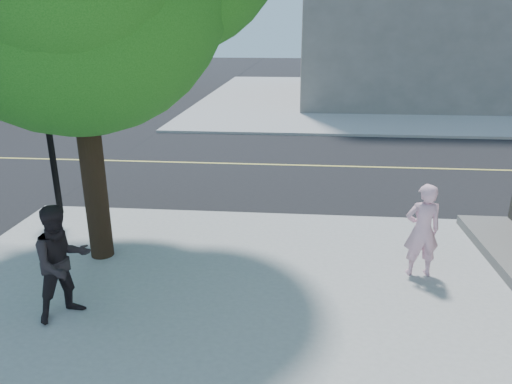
# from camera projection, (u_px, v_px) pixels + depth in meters

# --- Properties ---
(ground) EXTENTS (140.00, 140.00, 0.00)m
(ground) POSITION_uv_depth(u_px,v_px,m) (86.00, 212.00, 11.01)
(ground) COLOR black
(ground) RESTS_ON ground
(road_ew) EXTENTS (140.00, 9.00, 0.01)m
(road_ew) POSITION_uv_depth(u_px,v_px,m) (146.00, 162.00, 15.25)
(road_ew) COLOR black
(road_ew) RESTS_ON ground
(sidewalk_ne) EXTENTS (29.00, 25.00, 0.12)m
(sidewalk_ne) POSITION_uv_depth(u_px,v_px,m) (432.00, 97.00, 30.08)
(sidewalk_ne) COLOR #9E9E9E
(sidewalk_ne) RESTS_ON ground
(man_on_phone) EXTENTS (0.62, 0.44, 1.61)m
(man_on_phone) POSITION_uv_depth(u_px,v_px,m) (422.00, 230.00, 7.68)
(man_on_phone) COLOR #E7ACC5
(man_on_phone) RESTS_ON sidewalk_se
(pedestrian) EXTENTS (1.02, 1.04, 1.69)m
(pedestrian) POSITION_uv_depth(u_px,v_px,m) (62.00, 262.00, 6.53)
(pedestrian) COLOR black
(pedestrian) RESTS_ON sidewalk_se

